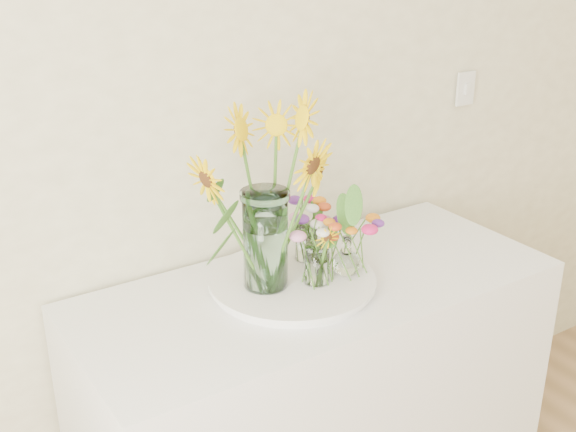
# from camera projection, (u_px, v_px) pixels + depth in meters

# --- Properties ---
(counter) EXTENTS (1.40, 0.60, 0.90)m
(counter) POSITION_uv_depth(u_px,v_px,m) (316.00, 412.00, 2.23)
(counter) COLOR white
(counter) RESTS_ON ground_plane
(tray) EXTENTS (0.45, 0.45, 0.02)m
(tray) POSITION_uv_depth(u_px,v_px,m) (292.00, 283.00, 2.03)
(tray) COLOR white
(tray) RESTS_ON counter
(mason_jar) EXTENTS (0.15, 0.15, 0.28)m
(mason_jar) POSITION_uv_depth(u_px,v_px,m) (265.00, 240.00, 1.93)
(mason_jar) COLOR #A2CEC0
(mason_jar) RESTS_ON tray
(sunflower_bouquet) EXTENTS (0.79, 0.79, 0.53)m
(sunflower_bouquet) POSITION_uv_depth(u_px,v_px,m) (265.00, 196.00, 1.88)
(sunflower_bouquet) COLOR yellow
(sunflower_bouquet) RESTS_ON tray
(small_vase_a) EXTENTS (0.07, 0.07, 0.12)m
(small_vase_a) POSITION_uv_depth(u_px,v_px,m) (317.00, 265.00, 1.98)
(small_vase_a) COLOR white
(small_vase_a) RESTS_ON tray
(wildflower_posy_a) EXTENTS (0.18, 0.18, 0.21)m
(wildflower_posy_a) POSITION_uv_depth(u_px,v_px,m) (317.00, 250.00, 1.96)
(wildflower_posy_a) COLOR orange
(wildflower_posy_a) RESTS_ON tray
(small_vase_b) EXTENTS (0.09, 0.09, 0.11)m
(small_vase_b) POSITION_uv_depth(u_px,v_px,m) (346.00, 256.00, 2.03)
(small_vase_b) COLOR white
(small_vase_b) RESTS_ON tray
(wildflower_posy_b) EXTENTS (0.23, 0.23, 0.20)m
(wildflower_posy_b) POSITION_uv_depth(u_px,v_px,m) (347.00, 241.00, 2.01)
(wildflower_posy_b) COLOR orange
(wildflower_posy_b) RESTS_ON tray
(small_vase_c) EXTENTS (0.09, 0.09, 0.12)m
(small_vase_c) POSITION_uv_depth(u_px,v_px,m) (306.00, 243.00, 2.11)
(small_vase_c) COLOR white
(small_vase_c) RESTS_ON tray
(wildflower_posy_c) EXTENTS (0.19, 0.19, 0.21)m
(wildflower_posy_c) POSITION_uv_depth(u_px,v_px,m) (307.00, 229.00, 2.09)
(wildflower_posy_c) COLOR orange
(wildflower_posy_c) RESTS_ON tray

